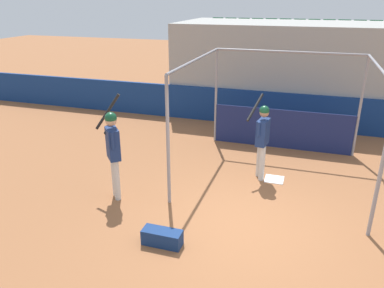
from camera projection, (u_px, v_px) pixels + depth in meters
name	position (u px, v px, depth m)	size (l,w,h in m)	color
ground_plane	(242.00, 226.00, 7.11)	(60.00, 60.00, 0.00)	#935B38
outfield_wall	(277.00, 110.00, 12.30)	(24.00, 0.12, 1.16)	navy
bleacher_section	(285.00, 68.00, 13.74)	(7.60, 4.00, 3.24)	#9E9E99
batting_cage	(281.00, 115.00, 9.72)	(3.95, 3.92, 2.73)	gray
home_plate	(274.00, 179.00, 8.89)	(0.44, 0.44, 0.02)	white
player_batter	(262.00, 135.00, 8.60)	(0.53, 0.89, 1.92)	silver
player_waiting	(113.00, 146.00, 7.69)	(0.74, 0.64, 2.22)	silver
equipment_bag	(162.00, 237.00, 6.53)	(0.70, 0.28, 0.28)	navy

